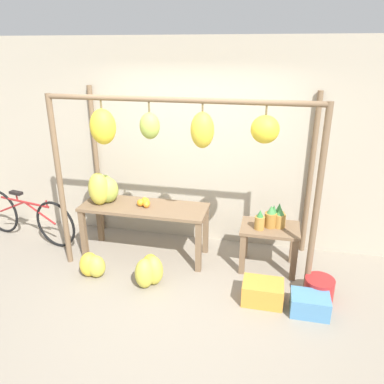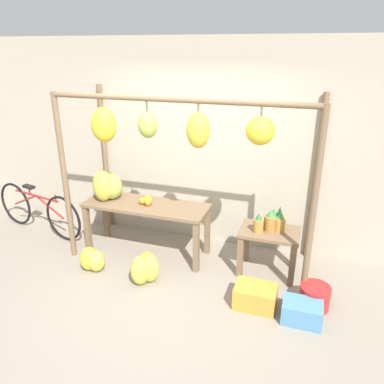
{
  "view_description": "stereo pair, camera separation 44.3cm",
  "coord_description": "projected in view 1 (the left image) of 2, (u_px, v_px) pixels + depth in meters",
  "views": [
    {
      "loc": [
        1.02,
        -3.29,
        2.66
      ],
      "look_at": [
        0.06,
        0.95,
        0.97
      ],
      "focal_mm": 35.0,
      "sensor_mm": 36.0,
      "label": 1
    },
    {
      "loc": [
        1.44,
        -3.17,
        2.66
      ],
      "look_at": [
        0.06,
        0.95,
        0.97
      ],
      "focal_mm": 35.0,
      "sensor_mm": 36.0,
      "label": 2
    }
  ],
  "objects": [
    {
      "name": "blue_bucket",
      "position": [
        319.0,
        289.0,
        4.19
      ],
      "size": [
        0.33,
        0.33,
        0.26
      ],
      "color": "#AD2323",
      "rests_on": "ground_plane"
    },
    {
      "name": "display_table_side",
      "position": [
        269.0,
        237.0,
        4.68
      ],
      "size": [
        0.72,
        0.51,
        0.58
      ],
      "color": "brown",
      "rests_on": "ground_plane"
    },
    {
      "name": "fruit_crate_white",
      "position": [
        263.0,
        292.0,
        4.14
      ],
      "size": [
        0.45,
        0.32,
        0.24
      ],
      "color": "orange",
      "rests_on": "ground_plane"
    },
    {
      "name": "display_table_main",
      "position": [
        144.0,
        214.0,
        4.92
      ],
      "size": [
        1.66,
        0.58,
        0.72
      ],
      "color": "brown",
      "rests_on": "ground_plane"
    },
    {
      "name": "fruit_crate_purple",
      "position": [
        310.0,
        304.0,
        3.97
      ],
      "size": [
        0.4,
        0.29,
        0.22
      ],
      "color": "#4C84B2",
      "rests_on": "ground_plane"
    },
    {
      "name": "orange_pile",
      "position": [
        145.0,
        203.0,
        4.87
      ],
      "size": [
        0.18,
        0.21,
        0.1
      ],
      "color": "orange",
      "rests_on": "display_table_main"
    },
    {
      "name": "ground_plane",
      "position": [
        168.0,
        303.0,
        4.16
      ],
      "size": [
        20.0,
        20.0,
        0.0
      ],
      "primitive_type": "plane",
      "color": "gray"
    },
    {
      "name": "stall_awning",
      "position": [
        178.0,
        144.0,
        4.21
      ],
      "size": [
        3.08,
        1.15,
        2.17
      ],
      "color": "brown",
      "rests_on": "ground_plane"
    },
    {
      "name": "banana_pile_ground_left",
      "position": [
        92.0,
        265.0,
        4.6
      ],
      "size": [
        0.38,
        0.32,
        0.32
      ],
      "color": "gold",
      "rests_on": "ground_plane"
    },
    {
      "name": "banana_pile_on_table",
      "position": [
        102.0,
        189.0,
        4.94
      ],
      "size": [
        0.46,
        0.48,
        0.44
      ],
      "color": "#9EB247",
      "rests_on": "display_table_main"
    },
    {
      "name": "shop_wall_back",
      "position": [
        198.0,
        145.0,
        5.13
      ],
      "size": [
        8.0,
        0.08,
        2.8
      ],
      "color": "#B2A893",
      "rests_on": "ground_plane"
    },
    {
      "name": "banana_pile_ground_right",
      "position": [
        149.0,
        271.0,
        4.43
      ],
      "size": [
        0.38,
        0.44,
        0.37
      ],
      "color": "gold",
      "rests_on": "ground_plane"
    },
    {
      "name": "pineapple_cluster",
      "position": [
        273.0,
        218.0,
        4.59
      ],
      "size": [
        0.37,
        0.32,
        0.29
      ],
      "color": "olive",
      "rests_on": "display_table_side"
    },
    {
      "name": "parked_bicycle",
      "position": [
        27.0,
        216.0,
        5.42
      ],
      "size": [
        1.73,
        0.39,
        0.73
      ],
      "color": "black",
      "rests_on": "ground_plane"
    }
  ]
}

